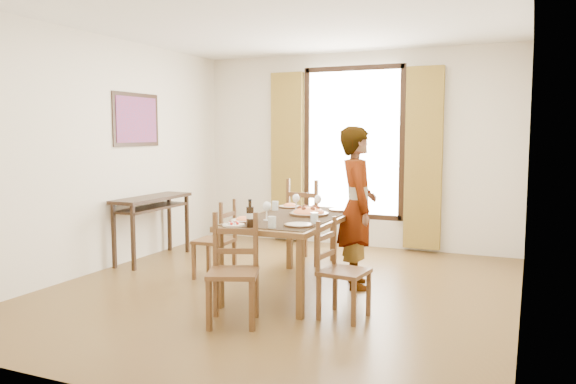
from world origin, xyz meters
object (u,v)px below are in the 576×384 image
at_px(console_table, 152,206).
at_px(man, 357,207).
at_px(dining_table, 294,223).
at_px(pasta_platter, 309,210).

relative_size(console_table, man, 0.73).
relative_size(dining_table, man, 1.05).
distance_m(console_table, pasta_platter, 2.30).
bearing_deg(man, pasta_platter, 96.70).
bearing_deg(console_table, pasta_platter, -10.56).
bearing_deg(pasta_platter, man, 31.09).
distance_m(dining_table, man, 0.68).
xyz_separation_m(dining_table, pasta_platter, (0.10, 0.13, 0.12)).
bearing_deg(console_table, man, -3.44).
bearing_deg(dining_table, pasta_platter, 51.44).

